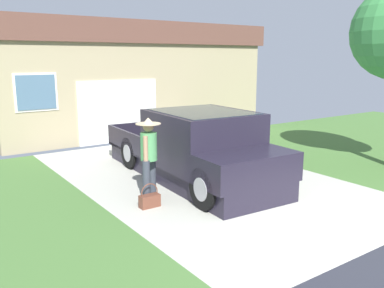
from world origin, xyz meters
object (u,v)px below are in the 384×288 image
at_px(house_with_garage, 116,77).
at_px(wheeled_trash_bin, 220,124).
at_px(pickup_truck, 199,149).
at_px(handbag, 150,200).
at_px(person_with_hat, 149,154).

height_order(house_with_garage, wheeled_trash_bin, house_with_garage).
xyz_separation_m(pickup_truck, house_with_garage, (1.69, 8.03, 1.28)).
xyz_separation_m(house_with_garage, wheeled_trash_bin, (1.55, -4.75, -1.44)).
xyz_separation_m(pickup_truck, handbag, (-1.75, -0.85, -0.59)).
height_order(pickup_truck, wheeled_trash_bin, pickup_truck).
relative_size(handbag, wheeled_trash_bin, 0.44).
bearing_deg(house_with_garage, pickup_truck, -101.91).
bearing_deg(house_with_garage, wheeled_trash_bin, -71.95).
height_order(pickup_truck, house_with_garage, house_with_garage).
bearing_deg(handbag, house_with_garage, 68.82).
bearing_deg(person_with_hat, house_with_garage, 26.48).
bearing_deg(pickup_truck, wheeled_trash_bin, -131.47).
height_order(person_with_hat, wheeled_trash_bin, person_with_hat).
bearing_deg(handbag, person_with_hat, 60.41).
distance_m(pickup_truck, house_with_garage, 8.30).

